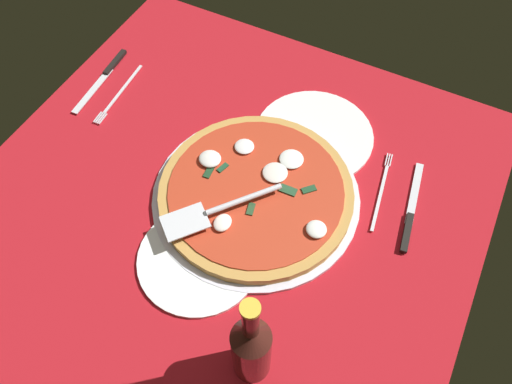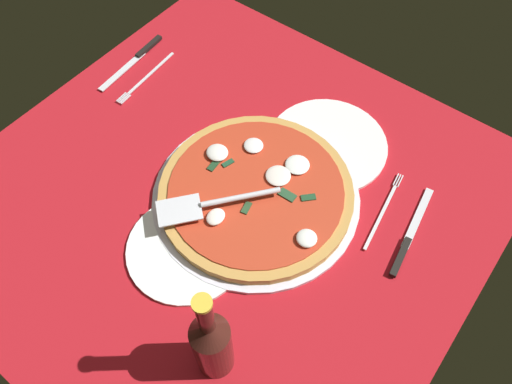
{
  "view_description": "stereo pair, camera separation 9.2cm",
  "coord_description": "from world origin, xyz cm",
  "px_view_note": "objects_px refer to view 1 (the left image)",
  "views": [
    {
      "loc": [
        41.74,
        27.86,
        79.19
      ],
      "look_at": [
        -2.98,
        4.94,
        2.2
      ],
      "focal_mm": 35.4,
      "sensor_mm": 36.0,
      "label": 1
    },
    {
      "loc": [
        36.82,
        35.62,
        79.19
      ],
      "look_at": [
        -2.98,
        4.94,
        2.2
      ],
      "focal_mm": 35.4,
      "sensor_mm": 36.0,
      "label": 2
    }
  ],
  "objects_px": {
    "dinner_plate_left": "(314,135)",
    "dinner_plate_right": "(199,259)",
    "place_setting_near": "(112,85)",
    "pizza": "(256,191)",
    "place_setting_far": "(396,204)",
    "beer_bottle": "(251,347)",
    "pizza_server": "(217,210)"
  },
  "relations": [
    {
      "from": "dinner_plate_right",
      "to": "beer_bottle",
      "type": "relative_size",
      "value": 0.86
    },
    {
      "from": "place_setting_near",
      "to": "dinner_plate_right",
      "type": "bearing_deg",
      "value": 50.28
    },
    {
      "from": "dinner_plate_left",
      "to": "place_setting_near",
      "type": "relative_size",
      "value": 1.11
    },
    {
      "from": "dinner_plate_right",
      "to": "place_setting_near",
      "type": "relative_size",
      "value": 0.99
    },
    {
      "from": "dinner_plate_left",
      "to": "dinner_plate_right",
      "type": "height_order",
      "value": "same"
    },
    {
      "from": "dinner_plate_left",
      "to": "place_setting_near",
      "type": "bearing_deg",
      "value": -81.09
    },
    {
      "from": "pizza_server",
      "to": "dinner_plate_right",
      "type": "bearing_deg",
      "value": 43.92
    },
    {
      "from": "pizza",
      "to": "place_setting_far",
      "type": "height_order",
      "value": "pizza"
    },
    {
      "from": "dinner_plate_right",
      "to": "dinner_plate_left",
      "type": "bearing_deg",
      "value": 168.96
    },
    {
      "from": "place_setting_far",
      "to": "place_setting_near",
      "type": "bearing_deg",
      "value": 80.63
    },
    {
      "from": "pizza_server",
      "to": "beer_bottle",
      "type": "xyz_separation_m",
      "value": [
        0.19,
        0.17,
        0.04
      ]
    },
    {
      "from": "pizza_server",
      "to": "place_setting_far",
      "type": "relative_size",
      "value": 0.94
    },
    {
      "from": "dinner_plate_right",
      "to": "place_setting_near",
      "type": "distance_m",
      "value": 0.47
    },
    {
      "from": "dinner_plate_left",
      "to": "pizza_server",
      "type": "bearing_deg",
      "value": -15.54
    },
    {
      "from": "place_setting_near",
      "to": "place_setting_far",
      "type": "distance_m",
      "value": 0.64
    },
    {
      "from": "place_setting_near",
      "to": "beer_bottle",
      "type": "xyz_separation_m",
      "value": [
        0.39,
        0.54,
        0.09
      ]
    },
    {
      "from": "dinner_plate_right",
      "to": "place_setting_far",
      "type": "xyz_separation_m",
      "value": [
        -0.26,
        0.27,
        -0.0
      ]
    },
    {
      "from": "beer_bottle",
      "to": "place_setting_far",
      "type": "bearing_deg",
      "value": 164.58
    },
    {
      "from": "dinner_plate_right",
      "to": "pizza",
      "type": "relative_size",
      "value": 0.59
    },
    {
      "from": "dinner_plate_left",
      "to": "dinner_plate_right",
      "type": "relative_size",
      "value": 1.12
    },
    {
      "from": "pizza",
      "to": "place_setting_far",
      "type": "distance_m",
      "value": 0.26
    },
    {
      "from": "dinner_plate_left",
      "to": "place_setting_far",
      "type": "distance_m",
      "value": 0.21
    },
    {
      "from": "pizza_server",
      "to": "place_setting_far",
      "type": "distance_m",
      "value": 0.33
    },
    {
      "from": "pizza",
      "to": "dinner_plate_left",
      "type": "bearing_deg",
      "value": 168.46
    },
    {
      "from": "place_setting_near",
      "to": "beer_bottle",
      "type": "distance_m",
      "value": 0.67
    },
    {
      "from": "pizza",
      "to": "beer_bottle",
      "type": "xyz_separation_m",
      "value": [
        0.27,
        0.13,
        0.07
      ]
    },
    {
      "from": "pizza",
      "to": "pizza_server",
      "type": "distance_m",
      "value": 0.09
    },
    {
      "from": "place_setting_far",
      "to": "beer_bottle",
      "type": "bearing_deg",
      "value": 155.97
    },
    {
      "from": "pizza_server",
      "to": "pizza",
      "type": "bearing_deg",
      "value": -164.78
    },
    {
      "from": "dinner_plate_left",
      "to": "place_setting_far",
      "type": "relative_size",
      "value": 1.19
    },
    {
      "from": "dinner_plate_left",
      "to": "beer_bottle",
      "type": "bearing_deg",
      "value": 11.77
    },
    {
      "from": "pizza",
      "to": "place_setting_near",
      "type": "height_order",
      "value": "pizza"
    }
  ]
}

